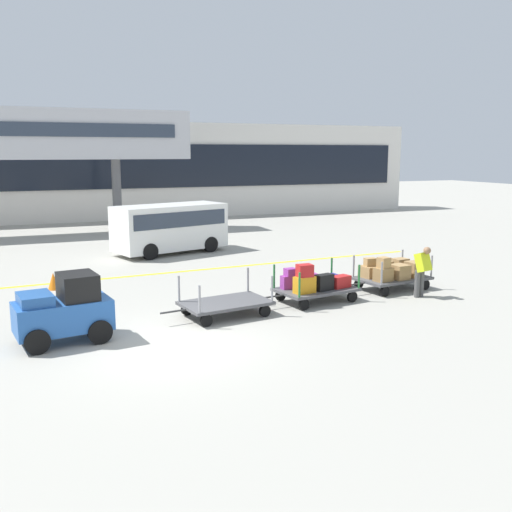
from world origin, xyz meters
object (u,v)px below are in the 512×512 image
object	(u,v)px
baggage_cart_lead	(225,303)
baggage_cart_tail	(391,273)
baggage_tug	(64,310)
baggage_handler	(422,269)
safety_cone_far	(53,281)
baggage_cart_middle	(315,284)
shuttle_van	(170,225)

from	to	relation	value
baggage_cart_lead	baggage_cart_tail	world-z (taller)	baggage_cart_tail
baggage_tug	baggage_cart_tail	size ratio (longest dim) A/B	0.73
baggage_tug	baggage_cart_tail	xyz separation A→B (m)	(10.01, 1.47, -0.20)
baggage_tug	baggage_handler	size ratio (longest dim) A/B	1.43
safety_cone_far	baggage_cart_middle	bearing A→B (deg)	-33.02
baggage_handler	shuttle_van	world-z (taller)	shuttle_van
shuttle_van	baggage_handler	bearing A→B (deg)	-63.96
baggage_handler	shuttle_van	distance (m)	11.66
baggage_cart_middle	baggage_cart_tail	xyz separation A→B (m)	(3.00, 0.48, 0.02)
baggage_cart_lead	shuttle_van	xyz separation A→B (m)	(1.02, 10.14, 0.89)
baggage_handler	baggage_cart_lead	bearing A→B (deg)	176.96
baggage_cart_tail	baggage_handler	distance (m)	1.25
baggage_tug	safety_cone_far	distance (m)	5.55
baggage_cart_tail	shuttle_van	bearing A→B (deg)	117.72
baggage_cart_lead	baggage_handler	size ratio (longest dim) A/B	1.97
baggage_cart_middle	shuttle_van	xyz separation A→B (m)	(-1.88, 9.76, 0.70)
baggage_cart_middle	baggage_handler	distance (m)	3.33
baggage_tug	baggage_handler	bearing A→B (deg)	1.59
baggage_cart_middle	safety_cone_far	bearing A→B (deg)	146.98
baggage_tug	baggage_handler	distance (m)	10.25
baggage_cart_lead	baggage_tug	bearing A→B (deg)	-171.55
baggage_handler	safety_cone_far	xyz separation A→B (m)	(-10.22, 5.25, -0.59)
baggage_cart_tail	baggage_cart_middle	bearing A→B (deg)	-170.93
baggage_cart_middle	baggage_handler	world-z (taller)	baggage_handler
baggage_cart_lead	safety_cone_far	distance (m)	6.40
baggage_cart_lead	baggage_cart_middle	distance (m)	2.93
baggage_tug	safety_cone_far	xyz separation A→B (m)	(0.03, 5.53, -0.48)
baggage_cart_tail	baggage_handler	world-z (taller)	baggage_handler
baggage_cart_tail	shuttle_van	xyz separation A→B (m)	(-4.88, 9.28, 0.68)
shuttle_van	baggage_cart_tail	bearing A→B (deg)	-62.28
baggage_tug	baggage_handler	world-z (taller)	baggage_tug
baggage_tug	safety_cone_far	world-z (taller)	baggage_tug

